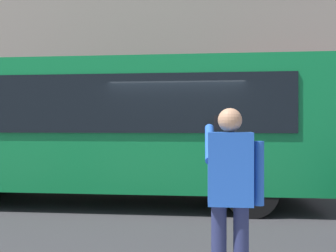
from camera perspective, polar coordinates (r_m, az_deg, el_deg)
ground_plane at (r=7.82m, az=1.83°, el=-12.37°), size 60.00×60.00×0.00m
building_facade_far at (r=15.05m, az=3.68°, el=16.72°), size 28.00×1.55×12.00m
red_bus at (r=8.16m, az=-9.71°, el=0.06°), size 9.05×2.54×3.08m
pedestrian_photographer at (r=3.40m, az=9.76°, el=-9.23°), size 0.53×0.52×1.70m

